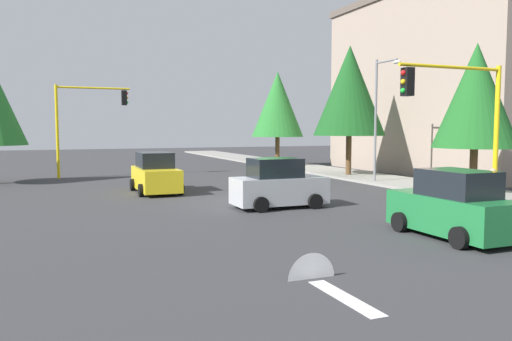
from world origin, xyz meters
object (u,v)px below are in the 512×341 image
traffic_signal_far_right (87,113)px  pedestrian_crossing (492,190)px  tree_roadside_far (278,104)px  tree_roadside_near (476,96)px  tree_roadside_mid (350,91)px  car_green (453,207)px  street_lamp_curbside (380,107)px  car_yellow (156,174)px  traffic_signal_near_left (459,108)px  car_silver (278,185)px

traffic_signal_far_right → pedestrian_crossing: (20.46, 12.64, -3.23)m
tree_roadside_far → tree_roadside_near: 20.03m
tree_roadside_mid → car_green: tree_roadside_mid is taller
street_lamp_curbside → pedestrian_crossing: 10.88m
tree_roadside_near → car_yellow: bearing=-115.7°
car_green → tree_roadside_near: bearing=131.7°
traffic_signal_near_left → pedestrian_crossing: bearing=69.8°
car_green → pedestrian_crossing: (-2.52, 4.23, 0.01)m
tree_roadside_far → car_green: tree_roadside_far is taller
street_lamp_curbside → pedestrian_crossing: bearing=-12.8°
street_lamp_curbside → car_silver: bearing=-57.6°
street_lamp_curbside → car_yellow: street_lamp_curbside is taller
traffic_signal_near_left → tree_roadside_mid: size_ratio=0.65×
car_silver → car_green: size_ratio=0.94×
traffic_signal_far_right → tree_roadside_far: (-4.00, 15.23, 0.96)m
pedestrian_crossing → car_green: bearing=-59.2°
traffic_signal_far_right → car_silver: (16.00, 6.10, -3.25)m
car_yellow → tree_roadside_mid: bearing=104.4°
tree_roadside_far → traffic_signal_near_left: bearing=-9.1°
tree_roadside_far → pedestrian_crossing: tree_roadside_far is taller
tree_roadside_mid → traffic_signal_near_left: bearing=-17.2°
car_silver → car_green: 7.35m
street_lamp_curbside → car_silver: (5.61, -8.83, -3.45)m
pedestrian_crossing → tree_roadside_near: bearing=141.2°
car_silver → traffic_signal_near_left: bearing=52.9°
pedestrian_crossing → tree_roadside_mid: bearing=167.9°
car_yellow → pedestrian_crossing: (11.07, 10.12, 0.01)m
traffic_signal_near_left → street_lamp_curbside: size_ratio=0.78×
car_yellow → traffic_signal_near_left: bearing=39.9°
traffic_signal_far_right → tree_roadside_near: (16.00, 16.23, 0.52)m
tree_roadside_near → car_silver: (0.00, -10.13, -3.76)m
traffic_signal_far_right → street_lamp_curbside: size_ratio=0.84×
tree_roadside_mid → car_green: bearing=-23.3°
tree_roadside_near → car_yellow: (-6.61, -13.71, -3.76)m
car_silver → street_lamp_curbside: bearing=122.4°
tree_roadside_mid → car_yellow: 14.41m
tree_roadside_mid → car_yellow: size_ratio=2.05×
car_yellow → street_lamp_curbside: bearing=85.4°
street_lamp_curbside → car_green: bearing=-27.4°
car_yellow → car_green: same height
pedestrian_crossing → car_yellow: bearing=-137.5°
street_lamp_curbside → tree_roadside_mid: 4.62m
traffic_signal_near_left → tree_roadside_near: 6.33m
pedestrian_crossing → traffic_signal_near_left: bearing=-110.2°
car_silver → pedestrian_crossing: size_ratio=2.18×
tree_roadside_near → tree_roadside_mid: tree_roadside_mid is taller
traffic_signal_near_left → tree_roadside_mid: tree_roadside_mid is taller
tree_roadside_far → tree_roadside_mid: bearing=2.9°
tree_roadside_far → pedestrian_crossing: (24.46, -2.59, -4.19)m
tree_roadside_far → car_silver: tree_roadside_far is taller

